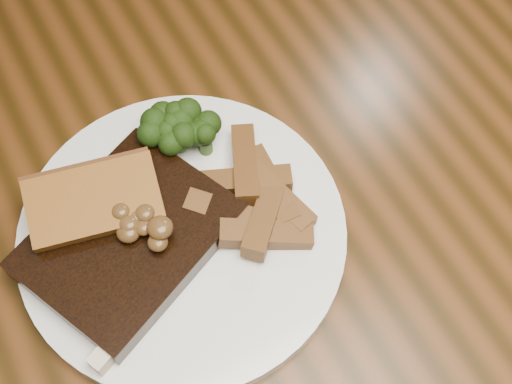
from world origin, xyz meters
TOP-DOWN VIEW (x-y plane):
  - ground at (0.00, 0.00)m, footprint 4.50×4.50m
  - dining_table at (0.00, 0.00)m, footprint 1.60×0.90m
  - plate at (-0.08, -0.01)m, footprint 0.33×0.33m
  - steak at (-0.13, 0.00)m, footprint 0.21×0.19m
  - steak_bone at (-0.13, -0.06)m, footprint 0.15×0.08m
  - mushroom_pile at (-0.12, 0.01)m, footprint 0.06×0.06m
  - garlic_bread at (-0.14, 0.04)m, footprint 0.12×0.09m
  - potato_wedges at (-0.01, -0.02)m, footprint 0.11×0.11m
  - broccoli_cluster at (-0.05, 0.07)m, footprint 0.08×0.08m

SIDE VIEW (x-z plane):
  - ground at x=0.00m, z-range 0.00..0.00m
  - dining_table at x=0.00m, z-range 0.28..1.03m
  - plate at x=-0.08m, z-range 0.75..0.76m
  - steak_bone at x=-0.13m, z-range 0.76..0.78m
  - potato_wedges at x=-0.01m, z-range 0.76..0.79m
  - garlic_bread at x=-0.14m, z-range 0.76..0.79m
  - steak at x=-0.13m, z-range 0.76..0.79m
  - broccoli_cluster at x=-0.05m, z-range 0.76..0.80m
  - mushroom_pile at x=-0.12m, z-range 0.79..0.82m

